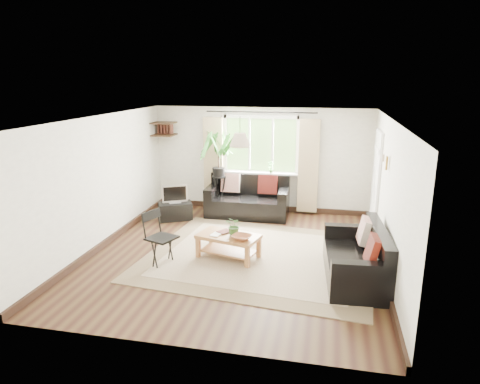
% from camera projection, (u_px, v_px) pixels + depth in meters
% --- Properties ---
extents(floor, '(5.50, 5.50, 0.00)m').
position_uv_depth(floor, '(235.00, 255.00, 7.59)').
color(floor, black).
rests_on(floor, ground).
extents(ceiling, '(5.50, 5.50, 0.00)m').
position_uv_depth(ceiling, '(235.00, 118.00, 6.97)').
color(ceiling, white).
rests_on(ceiling, floor).
extents(wall_back, '(5.00, 0.02, 2.40)m').
position_uv_depth(wall_back, '(261.00, 160.00, 9.88)').
color(wall_back, white).
rests_on(wall_back, floor).
extents(wall_front, '(5.00, 0.02, 2.40)m').
position_uv_depth(wall_front, '(181.00, 252.00, 4.68)').
color(wall_front, white).
rests_on(wall_front, floor).
extents(wall_left, '(0.02, 5.50, 2.40)m').
position_uv_depth(wall_left, '(101.00, 182.00, 7.78)').
color(wall_left, white).
rests_on(wall_left, floor).
extents(wall_right, '(0.02, 5.50, 2.40)m').
position_uv_depth(wall_right, '(389.00, 198.00, 6.78)').
color(wall_right, white).
rests_on(wall_right, floor).
extents(rug, '(4.16, 3.67, 0.02)m').
position_uv_depth(rug, '(260.00, 256.00, 7.51)').
color(rug, beige).
rests_on(rug, floor).
extents(window, '(2.50, 0.16, 2.16)m').
position_uv_depth(window, '(261.00, 145.00, 9.75)').
color(window, white).
rests_on(window, wall_back).
extents(door, '(0.06, 0.96, 2.06)m').
position_uv_depth(door, '(376.00, 184.00, 8.45)').
color(door, silver).
rests_on(door, wall_right).
extents(corner_shelf, '(0.50, 0.50, 0.34)m').
position_uv_depth(corner_shelf, '(164.00, 129.00, 9.91)').
color(corner_shelf, black).
rests_on(corner_shelf, wall_back).
extents(pendant_lamp, '(0.36, 0.36, 0.54)m').
position_uv_depth(pendant_lamp, '(240.00, 137.00, 7.44)').
color(pendant_lamp, beige).
rests_on(pendant_lamp, ceiling).
extents(wall_sconce, '(0.12, 0.12, 0.28)m').
position_uv_depth(wall_sconce, '(385.00, 161.00, 6.94)').
color(wall_sconce, beige).
rests_on(wall_sconce, wall_right).
extents(sofa_back, '(1.84, 0.94, 0.86)m').
position_uv_depth(sofa_back, '(248.00, 197.00, 9.63)').
color(sofa_back, black).
rests_on(sofa_back, floor).
extents(sofa_right, '(1.77, 0.98, 0.81)m').
position_uv_depth(sofa_right, '(355.00, 255.00, 6.57)').
color(sofa_right, black).
rests_on(sofa_right, floor).
extents(coffee_table, '(1.15, 0.81, 0.43)m').
position_uv_depth(coffee_table, '(228.00, 246.00, 7.41)').
color(coffee_table, brown).
rests_on(coffee_table, floor).
extents(table_plant, '(0.38, 0.36, 0.32)m').
position_uv_depth(table_plant, '(234.00, 226.00, 7.31)').
color(table_plant, '#315A24').
rests_on(table_plant, coffee_table).
extents(bowl, '(0.40, 0.40, 0.08)m').
position_uv_depth(bowl, '(242.00, 237.00, 7.13)').
color(bowl, '#985634').
rests_on(bowl, coffee_table).
extents(book_a, '(0.20, 0.24, 0.02)m').
position_uv_depth(book_a, '(212.00, 234.00, 7.38)').
color(book_a, white).
rests_on(book_a, coffee_table).
extents(book_b, '(0.29, 0.30, 0.02)m').
position_uv_depth(book_b, '(221.00, 230.00, 7.54)').
color(book_b, '#512620').
rests_on(book_b, coffee_table).
extents(tv_stand, '(0.81, 0.68, 0.38)m').
position_uv_depth(tv_stand, '(175.00, 211.00, 9.43)').
color(tv_stand, black).
rests_on(tv_stand, floor).
extents(tv, '(0.57, 0.41, 0.42)m').
position_uv_depth(tv, '(175.00, 194.00, 9.33)').
color(tv, '#A5A5AA').
rests_on(tv, tv_stand).
extents(palm_stand, '(0.82, 0.82, 1.88)m').
position_uv_depth(palm_stand, '(219.00, 173.00, 9.72)').
color(palm_stand, black).
rests_on(palm_stand, floor).
extents(folding_chair, '(0.60, 0.60, 0.91)m').
position_uv_depth(folding_chair, '(162.00, 239.00, 7.09)').
color(folding_chair, black).
rests_on(folding_chair, floor).
extents(sill_plant, '(0.14, 0.10, 0.27)m').
position_uv_depth(sill_plant, '(271.00, 167.00, 9.75)').
color(sill_plant, '#2D6023').
rests_on(sill_plant, window).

